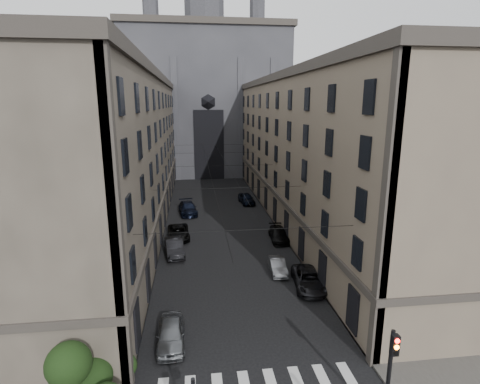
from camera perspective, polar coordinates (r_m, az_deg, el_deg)
name	(u,v)px	position (r m, az deg, el deg)	size (l,w,h in m)	color
sidewalk_left	(139,222)	(50.95, -15.09, -4.45)	(7.00, 80.00, 0.15)	#383533
sidewalk_right	(295,216)	(52.25, 8.40, -3.67)	(7.00, 80.00, 0.15)	#383533
building_left	(111,152)	(49.51, -19.12, 5.78)	(13.60, 60.60, 18.85)	#443E34
building_right	(319,149)	(51.22, 11.94, 6.45)	(13.60, 60.60, 18.85)	brown
gothic_tower	(206,92)	(87.14, -5.22, 14.98)	(35.00, 23.00, 58.00)	#2D2D33
traffic_light_right	(391,368)	(20.42, 21.96, -23.61)	(0.34, 0.50, 5.20)	black
shrub_cluster	(90,376)	(22.44, -21.86, -24.57)	(3.90, 4.40, 3.90)	black
tram_wires	(219,167)	(48.49, -3.27, 3.84)	(14.00, 60.00, 0.43)	black
car_left_near	(171,334)	(26.22, -10.49, -20.45)	(1.79, 4.44, 1.51)	slate
car_left_midnear	(174,247)	(39.51, -9.96, -8.27)	(1.74, 4.98, 1.64)	black
car_left_midfar	(179,232)	(44.03, -9.34, -6.09)	(2.39, 5.18, 1.44)	black
car_left_far	(188,208)	(53.37, -7.96, -2.46)	(2.29, 5.62, 1.63)	black
car_right_near	(277,266)	(35.34, 5.71, -11.12)	(1.37, 3.93, 1.29)	slate
car_right_midnear	(309,279)	(33.03, 10.44, -12.95)	(2.44, 5.30, 1.47)	black
car_right_midfar	(279,234)	(43.09, 5.93, -6.45)	(1.97, 4.84, 1.41)	black
car_right_far	(246,198)	(58.26, 0.99, -1.00)	(1.90, 4.73, 1.61)	black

